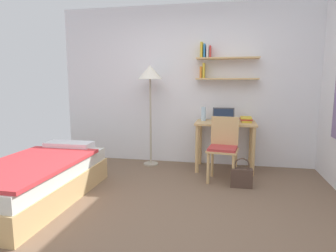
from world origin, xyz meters
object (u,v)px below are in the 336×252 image
Objects in this scene: bed at (37,180)px; laptop at (223,118)px; standing_lamp at (150,78)px; book_stack at (246,119)px; desk at (225,132)px; desk_chair at (223,146)px; handbag at (241,177)px; water_bottle at (204,114)px.

laptop is (2.08, 1.65, 0.57)m from bed.
book_stack is (1.51, -0.00, -0.63)m from standing_lamp.
desk is 3.84× the size of book_stack.
desk_chair is 0.49m from handbag.
desk_chair is at bearing 136.09° from handbag.
standing_lamp is at bearing 178.11° from desk.
desk_chair is 1.61m from standing_lamp.
standing_lamp reaches higher than laptop.
water_bottle reaches higher than laptop.
standing_lamp is (-1.18, 0.55, 0.94)m from desk_chair.
laptop is at bearing -173.25° from book_stack.
desk_chair reaches higher than handbag.
book_stack is (0.33, 0.55, 0.31)m from desk_chair.
desk_chair is at bearing 28.63° from bed.
bed is 4.84× the size of handbag.
standing_lamp is at bearing 179.95° from book_stack.
standing_lamp is 4.14× the size of handbag.
desk_chair is at bearing -24.85° from standing_lamp.
book_stack is (0.31, 0.04, 0.20)m from desk.
book_stack is (2.42, 1.69, 0.56)m from bed.
handbag is at bearing -28.79° from standing_lamp.
laptop reaches higher than desk_chair.
book_stack is 1.03m from handbag.
bed is 5.66× the size of laptop.
bed is 2.26m from standing_lamp.
desk is at bearing 87.87° from desk_chair.
desk_chair is 3.95× the size of water_bottle.
bed is at bearing -118.31° from standing_lamp.
handbag is (2.34, 0.91, -0.10)m from bed.
water_bottle is (1.77, 1.73, 0.63)m from bed.
desk is at bearing 3.47° from laptop.
book_stack reaches higher than handbag.
desk is 1.03× the size of desk_chair.
laptop is 0.85× the size of handbag.
laptop is (1.17, -0.04, -0.62)m from standing_lamp.
desk_chair is at bearing -88.08° from laptop.
laptop is at bearing -2.06° from standing_lamp.
handbag is (-0.08, -0.79, -0.66)m from book_stack.
laptop is 0.32m from water_bottle.
water_bottle is at bearing 119.27° from desk_chair.
laptop reaches higher than book_stack.
water_bottle reaches higher than desk_chair.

